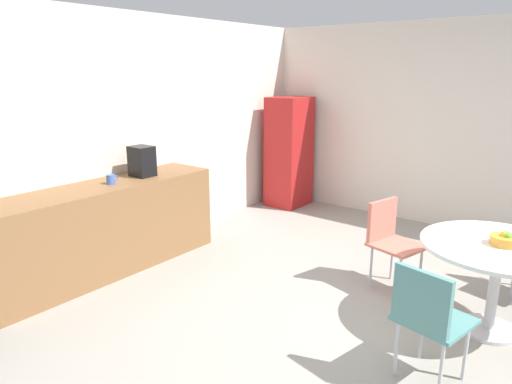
% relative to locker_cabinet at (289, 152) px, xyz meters
% --- Properties ---
extents(ground_plane, '(6.00, 6.00, 0.00)m').
position_rel_locker_cabinet_xyz_m(ground_plane, '(-2.55, -2.55, -0.81)').
color(ground_plane, '#9E998E').
extents(wall_back, '(6.00, 0.10, 2.60)m').
position_rel_locker_cabinet_xyz_m(wall_back, '(-2.55, 0.45, 0.49)').
color(wall_back, silver).
rests_on(wall_back, ground_plane).
extents(wall_side_right, '(0.10, 6.00, 2.60)m').
position_rel_locker_cabinet_xyz_m(wall_side_right, '(0.45, -2.55, 0.49)').
color(wall_side_right, silver).
rests_on(wall_side_right, ground_plane).
extents(counter_block, '(2.41, 0.60, 0.90)m').
position_rel_locker_cabinet_xyz_m(counter_block, '(-3.12, 0.10, -0.36)').
color(counter_block, brown).
rests_on(counter_block, ground_plane).
extents(locker_cabinet, '(0.60, 0.50, 1.61)m').
position_rel_locker_cabinet_xyz_m(locker_cabinet, '(0.00, 0.00, 0.00)').
color(locker_cabinet, '#B21E1E').
rests_on(locker_cabinet, ground_plane).
extents(round_table, '(1.14, 1.14, 0.73)m').
position_rel_locker_cabinet_xyz_m(round_table, '(-1.94, -3.25, -0.20)').
color(round_table, silver).
rests_on(round_table, ground_plane).
extents(chair_teal, '(0.50, 0.50, 0.83)m').
position_rel_locker_cabinet_xyz_m(chair_teal, '(-2.91, -3.05, -0.28)').
color(chair_teal, silver).
rests_on(chair_teal, ground_plane).
extents(chair_coral, '(0.51, 0.51, 0.83)m').
position_rel_locker_cabinet_xyz_m(chair_coral, '(-1.69, -2.29, -0.28)').
color(chair_coral, silver).
rests_on(chair_coral, ground_plane).
extents(fruit_bowl, '(0.21, 0.21, 0.11)m').
position_rel_locker_cabinet_xyz_m(fruit_bowl, '(-1.94, -3.27, -0.03)').
color(fruit_bowl, gold).
rests_on(fruit_bowl, round_table).
extents(mug_white, '(0.13, 0.08, 0.09)m').
position_rel_locker_cabinet_xyz_m(mug_white, '(-3.03, 0.06, 0.14)').
color(mug_white, '#3F66BF').
rests_on(mug_white, counter_block).
extents(coffee_maker, '(0.20, 0.24, 0.32)m').
position_rel_locker_cabinet_xyz_m(coffee_maker, '(-2.61, 0.10, 0.25)').
color(coffee_maker, black).
rests_on(coffee_maker, counter_block).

